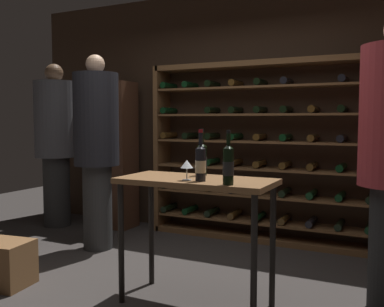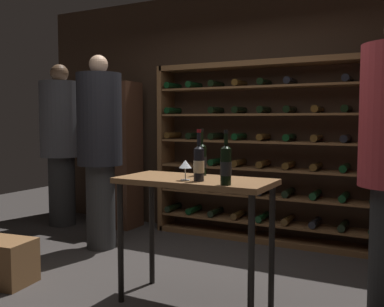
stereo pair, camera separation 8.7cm
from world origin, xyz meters
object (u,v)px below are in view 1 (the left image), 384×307
Objects in this scene: person_bystander_dark_jacket at (56,138)px; wine_bottle_gold_foil at (202,159)px; wine_glass_stemmed_right at (187,165)px; person_bystander_red_print at (97,142)px; wine_bottle_black_capsule at (228,165)px; wine_bottle_green_slim at (201,163)px; display_cabinet at (116,155)px; wine_crate at (1,263)px; tasting_table at (196,196)px; wine_rack at (273,153)px.

person_bystander_dark_jacket reaches higher than wine_bottle_gold_foil.
person_bystander_red_print is at bearing 148.37° from wine_glass_stemmed_right.
wine_bottle_black_capsule is 0.52m from wine_bottle_gold_foil.
wine_bottle_green_slim reaches higher than wine_glass_stemmed_right.
person_bystander_dark_jacket is at bearing -158.59° from display_cabinet.
wine_bottle_black_capsule is at bearing 90.26° from person_bystander_dark_jacket.
person_bystander_red_print is 1.64m from wine_bottle_gold_foil.
wine_bottle_black_capsule reaches higher than wine_crate.
person_bystander_dark_jacket is 3.14m from wine_bottle_green_slim.
wine_bottle_gold_foil is (-0.04, 0.18, 0.25)m from tasting_table.
tasting_table reaches higher than wine_crate.
person_bystander_dark_jacket reaches higher than wine_glass_stemmed_right.
wine_bottle_gold_foil is at bearing -92.22° from wine_rack.
wine_crate is 1.92m from wine_bottle_green_slim.
wine_crate is 3.38× the size of wine_glass_stemmed_right.
person_bystander_red_print is at bearing 151.47° from wine_bottle_black_capsule.
wine_bottle_black_capsule is at bearing -39.82° from display_cabinet.
wine_crate is 2.12m from wine_bottle_black_capsule.
wine_crate is 1.35× the size of wine_bottle_green_slim.
wine_bottle_green_slim is (2.02, -1.80, 0.15)m from display_cabinet.
display_cabinet is 2.71m from wine_bottle_green_slim.
wine_bottle_green_slim is 0.32m from wine_bottle_gold_foil.
tasting_table is 0.55× the size of person_bystander_dark_jacket.
display_cabinet reaches higher than wine_glass_stemmed_right.
wine_crate is at bearing -160.59° from wine_bottle_gold_foil.
wine_bottle_gold_foil is at bearing 101.94° from tasting_table.
wine_bottle_black_capsule reaches higher than tasting_table.
wine_rack is 1.99m from wine_bottle_green_slim.
person_bystander_dark_jacket is (-1.11, 0.58, 0.01)m from person_bystander_red_print.
display_cabinet is 2.64m from wine_glass_stemmed_right.
display_cabinet is at bearing 138.88° from tasting_table.
person_bystander_dark_jacket is at bearing 151.85° from wine_bottle_black_capsule.
person_bystander_dark_jacket is 4.27× the size of wine_crate.
wine_rack is 1.97m from display_cabinet.
person_bystander_red_print is 1.89m from wine_bottle_green_slim.
person_bystander_dark_jacket is 5.79× the size of wine_bottle_green_slim.
wine_rack is 1.39× the size of person_bystander_dark_jacket.
person_bystander_dark_jacket is at bearing -68.45° from person_bystander_red_print.
person_bystander_dark_jacket reaches higher than tasting_table.
display_cabinet is at bearing 136.69° from wine_glass_stemmed_right.
wine_bottle_gold_foil is (1.89, -1.50, 0.15)m from display_cabinet.
tasting_table is 1.75m from wine_crate.
wine_bottle_gold_foil is at bearing 93.44° from person_bystander_dark_jacket.
person_bystander_red_print is at bearing 156.97° from wine_bottle_gold_foil.
wine_bottle_gold_foil is at bearing 19.41° from wine_crate.
display_cabinet is 2.94m from wine_bottle_black_capsule.
display_cabinet reaches higher than wine_bottle_black_capsule.
wine_glass_stemmed_right is at bearing 8.77° from wine_crate.
display_cabinet is at bearing 139.82° from person_bystander_dark_jacket.
display_cabinet is at bearing 140.18° from wine_bottle_black_capsule.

